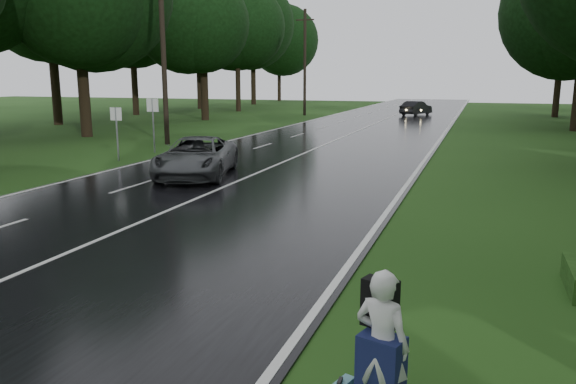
% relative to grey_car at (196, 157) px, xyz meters
% --- Properties ---
extents(ground, '(160.00, 160.00, 0.00)m').
position_rel_grey_car_xyz_m(ground, '(1.90, -10.52, -0.77)').
color(ground, '#224815').
rests_on(ground, ground).
extents(road, '(12.00, 140.00, 0.04)m').
position_rel_grey_car_xyz_m(road, '(1.90, 9.48, -0.75)').
color(road, black).
rests_on(road, ground).
extents(lane_center, '(0.12, 140.00, 0.01)m').
position_rel_grey_car_xyz_m(lane_center, '(1.90, 9.48, -0.72)').
color(lane_center, silver).
rests_on(lane_center, road).
extents(grey_car, '(3.68, 5.67, 1.45)m').
position_rel_grey_car_xyz_m(grey_car, '(0.00, 0.00, 0.00)').
color(grey_car, '#484B4D').
rests_on(grey_car, road).
extents(far_car, '(2.84, 4.41, 1.37)m').
position_rel_grey_car_xyz_m(far_car, '(3.86, 37.55, -0.04)').
color(far_car, black).
rests_on(far_car, road).
extents(hitchhiker, '(0.72, 0.68, 1.71)m').
position_rel_grey_car_xyz_m(hitchhiker, '(9.14, -12.78, 0.03)').
color(hitchhiker, silver).
rests_on(hitchhiker, ground).
extents(utility_pole_mid, '(1.80, 0.28, 10.98)m').
position_rel_grey_car_xyz_m(utility_pole_mid, '(-6.60, 8.82, -0.77)').
color(utility_pole_mid, black).
rests_on(utility_pole_mid, ground).
extents(utility_pole_far, '(1.80, 0.28, 10.08)m').
position_rel_grey_car_xyz_m(utility_pole_far, '(-6.60, 34.48, -0.77)').
color(utility_pole_far, black).
rests_on(utility_pole_far, ground).
extents(road_sign_a, '(0.57, 0.10, 2.38)m').
position_rel_grey_car_xyz_m(road_sign_a, '(-5.30, 2.53, -0.77)').
color(road_sign_a, white).
rests_on(road_sign_a, ground).
extents(road_sign_b, '(0.64, 0.10, 2.66)m').
position_rel_grey_car_xyz_m(road_sign_b, '(-5.30, 5.47, -0.77)').
color(road_sign_b, white).
rests_on(road_sign_b, ground).
extents(tree_left_d, '(10.02, 10.02, 15.65)m').
position_rel_grey_car_xyz_m(tree_left_d, '(-13.56, 10.71, -0.77)').
color(tree_left_d, black).
rests_on(tree_left_d, ground).
extents(tree_left_e, '(9.56, 9.56, 14.94)m').
position_rel_grey_car_xyz_m(tree_left_e, '(-12.98, 25.69, -0.77)').
color(tree_left_e, black).
rests_on(tree_left_e, ground).
extents(tree_left_f, '(10.77, 10.77, 16.83)m').
position_rel_grey_car_xyz_m(tree_left_f, '(-15.44, 38.30, -0.77)').
color(tree_left_f, black).
rests_on(tree_left_f, ground).
extents(tree_right_e, '(8.87, 8.87, 13.86)m').
position_rel_grey_car_xyz_m(tree_right_e, '(16.20, 25.08, -0.77)').
color(tree_right_e, black).
rests_on(tree_right_e, ground).
extents(tree_right_f, '(10.65, 10.65, 16.64)m').
position_rel_grey_car_xyz_m(tree_right_f, '(16.49, 39.83, -0.77)').
color(tree_right_f, black).
rests_on(tree_right_f, ground).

